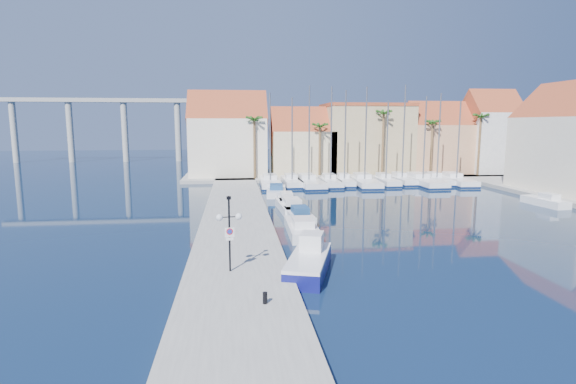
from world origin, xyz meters
name	(u,v)px	position (x,y,z in m)	size (l,w,h in m)	color
ground	(383,265)	(0.00, 0.00, 0.00)	(260.00, 260.00, 0.00)	black
quay_west	(236,219)	(-9.00, 13.50, 0.25)	(6.00, 77.00, 0.50)	gray
shore_north	(347,174)	(10.00, 48.00, 0.25)	(54.00, 16.00, 0.50)	gray
lamp_post	(229,222)	(-9.41, -1.48, 3.31)	(1.45, 0.54, 4.29)	black
bollard	(265,298)	(-7.78, -6.34, 0.77)	(0.22, 0.22, 0.54)	black
fishing_boat	(309,261)	(-4.80, -0.83, 0.71)	(3.80, 6.45, 2.14)	navy
motorboat_west_0	(302,228)	(-3.82, 8.51, 0.51)	(2.38, 6.97, 1.40)	white
motorboat_west_1	(299,215)	(-3.31, 13.52, 0.51)	(2.19, 6.20, 1.40)	white
motorboat_west_2	(291,206)	(-3.49, 18.04, 0.51)	(2.54, 7.15, 1.40)	white
motorboat_west_3	(286,200)	(-3.49, 22.05, 0.51)	(1.88, 5.46, 1.40)	white
motorboat_west_4	(276,191)	(-3.95, 28.69, 0.51)	(2.92, 7.16, 1.40)	white
motorboat_east_1	(545,201)	(24.01, 17.75, 0.51)	(2.28, 5.51, 1.40)	white
sailboat_0	(270,182)	(-4.11, 36.39, 0.58)	(3.01, 10.54, 12.86)	white
sailboat_1	(292,181)	(-1.01, 36.81, 0.60)	(2.44, 9.06, 12.33)	white
sailboat_2	(308,182)	(1.23, 36.16, 0.58)	(3.51, 11.56, 13.84)	white
sailboat_3	(330,181)	(4.39, 36.14, 0.62)	(2.70, 9.09, 13.74)	white
sailboat_4	(344,181)	(6.53, 36.53, 0.64)	(2.87, 8.36, 13.32)	white
sailboat_5	(364,181)	(9.27, 35.93, 0.58)	(3.72, 11.55, 13.79)	white
sailboat_6	(385,180)	(12.47, 36.16, 0.61)	(2.32, 8.42, 11.90)	white
sailboat_7	(401,179)	(15.19, 36.94, 0.66)	(2.33, 8.18, 14.17)	white
sailboat_8	(421,181)	(17.65, 35.53, 0.56)	(3.39, 11.87, 12.50)	white
sailboat_9	(435,179)	(20.21, 36.35, 0.62)	(2.61, 8.86, 13.00)	white
sailboat_10	(455,180)	(22.83, 35.57, 0.57)	(3.61, 10.79, 11.88)	white
building_0	(228,138)	(-10.00, 47.00, 6.52)	(12.30, 9.00, 13.50)	beige
building_1	(302,145)	(2.00, 47.00, 5.30)	(10.30, 8.00, 11.00)	#CAB98E
building_2	(366,138)	(13.00, 48.00, 6.26)	(14.20, 10.20, 11.50)	tan
building_3	(436,141)	(25.00, 47.00, 5.86)	(10.30, 8.00, 12.00)	tan
building_4	(489,134)	(34.00, 46.00, 6.97)	(8.30, 8.00, 14.00)	silver
building_6	(576,142)	(32.00, 24.00, 6.52)	(9.00, 14.30, 13.50)	beige
palm_0	(254,121)	(-6.00, 42.00, 9.08)	(2.60, 2.60, 10.15)	brown
palm_1	(320,128)	(4.00, 42.00, 8.14)	(2.60, 2.60, 9.15)	brown
palm_2	(384,115)	(14.00, 42.00, 10.02)	(2.60, 2.60, 11.15)	brown
palm_3	(433,124)	(22.00, 42.00, 8.61)	(2.60, 2.60, 9.65)	brown
palm_4	(481,118)	(30.00, 42.00, 9.55)	(2.60, 2.60, 10.65)	brown
viaduct	(101,117)	(-39.07, 82.00, 10.25)	(48.00, 2.20, 14.45)	#9E9E99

